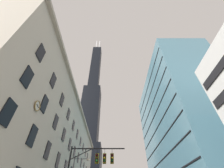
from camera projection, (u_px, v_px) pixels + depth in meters
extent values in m
cube|color=beige|center=(41.00, 155.00, 33.48)|extent=(15.08, 59.03, 23.75)
cube|color=#B2A893|center=(81.00, 113.00, 40.95)|extent=(0.70, 59.03, 0.60)
cube|color=black|center=(7.00, 112.00, 12.02)|extent=(0.14, 1.40, 2.20)
cube|color=black|center=(32.00, 136.00, 15.75)|extent=(0.14, 1.40, 2.20)
cube|color=black|center=(47.00, 150.00, 19.48)|extent=(0.14, 1.40, 2.20)
cube|color=black|center=(57.00, 160.00, 23.21)|extent=(0.14, 1.40, 2.20)
cube|color=black|center=(65.00, 167.00, 26.94)|extent=(0.14, 1.40, 2.20)
cube|color=black|center=(27.00, 77.00, 14.82)|extent=(0.14, 1.40, 2.20)
cube|color=black|center=(44.00, 104.00, 18.55)|extent=(0.14, 1.40, 2.20)
cube|color=black|center=(55.00, 122.00, 22.28)|extent=(0.14, 1.40, 2.20)
cube|color=black|center=(63.00, 135.00, 26.01)|extent=(0.14, 1.40, 2.20)
cube|color=black|center=(69.00, 144.00, 29.74)|extent=(0.14, 1.40, 2.20)
cube|color=black|center=(74.00, 152.00, 33.47)|extent=(0.14, 1.40, 2.20)
cube|color=black|center=(78.00, 158.00, 37.20)|extent=(0.14, 1.40, 2.20)
cube|color=black|center=(81.00, 163.00, 40.93)|extent=(0.14, 1.40, 2.20)
cube|color=black|center=(83.00, 167.00, 44.66)|extent=(0.14, 1.40, 2.20)
cube|color=black|center=(40.00, 52.00, 17.62)|extent=(0.14, 1.40, 2.20)
cube|color=black|center=(53.00, 80.00, 21.35)|extent=(0.14, 1.40, 2.20)
cube|color=black|center=(61.00, 100.00, 25.08)|extent=(0.14, 1.40, 2.20)
cube|color=black|center=(68.00, 114.00, 28.81)|extent=(0.14, 1.40, 2.20)
cube|color=black|center=(73.00, 125.00, 32.54)|extent=(0.14, 1.40, 2.20)
cube|color=black|center=(77.00, 134.00, 36.27)|extent=(0.14, 1.40, 2.20)
cube|color=black|center=(80.00, 141.00, 40.00)|extent=(0.14, 1.40, 2.20)
cube|color=black|center=(83.00, 147.00, 43.73)|extent=(0.14, 1.40, 2.20)
cube|color=black|center=(85.00, 152.00, 47.46)|extent=(0.14, 1.40, 2.20)
cube|color=black|center=(87.00, 157.00, 51.19)|extent=(0.14, 1.40, 2.20)
torus|color=olive|center=(37.00, 106.00, 16.71)|extent=(0.11, 1.26, 1.26)
cylinder|color=silver|center=(37.00, 106.00, 16.71)|extent=(0.05, 1.09, 1.09)
cube|color=black|center=(37.00, 105.00, 16.63)|extent=(0.03, 0.33, 0.14)
cube|color=black|center=(38.00, 107.00, 16.86)|extent=(0.03, 0.49, 0.12)
cube|color=black|center=(89.00, 115.00, 123.45)|extent=(15.86, 15.86, 54.20)
cube|color=black|center=(95.00, 68.00, 164.05)|extent=(10.19, 10.19, 67.74)
cylinder|color=silver|center=(96.00, 46.00, 193.67)|extent=(1.20, 1.20, 21.23)
cylinder|color=silver|center=(99.00, 46.00, 193.68)|extent=(1.20, 1.20, 21.23)
cube|color=teal|center=(179.00, 130.00, 42.52)|extent=(14.33, 36.77, 40.09)
cube|color=black|center=(162.00, 160.00, 37.14)|extent=(0.12, 35.77, 0.24)
cube|color=black|center=(158.00, 144.00, 39.81)|extent=(0.12, 35.77, 0.24)
cube|color=black|center=(155.00, 130.00, 42.47)|extent=(0.12, 35.77, 0.24)
cube|color=black|center=(153.00, 118.00, 45.13)|extent=(0.12, 35.77, 0.24)
cube|color=black|center=(151.00, 107.00, 47.80)|extent=(0.12, 35.77, 0.24)
cube|color=black|center=(149.00, 98.00, 50.46)|extent=(0.12, 35.77, 0.24)
cube|color=black|center=(147.00, 89.00, 53.12)|extent=(0.12, 35.77, 0.24)
cylinder|color=black|center=(98.00, 149.00, 17.16)|extent=(6.37, 0.14, 0.14)
cylinder|color=black|center=(81.00, 154.00, 16.75)|extent=(2.62, 0.10, 1.34)
cylinder|color=black|center=(97.00, 151.00, 16.96)|extent=(0.04, 0.04, 0.60)
cube|color=black|center=(96.00, 158.00, 16.46)|extent=(0.30, 0.30, 0.90)
cube|color=olive|center=(96.00, 159.00, 16.58)|extent=(0.40, 0.40, 1.04)
sphere|color=#450808|center=(96.00, 155.00, 16.52)|extent=(0.20, 0.20, 0.20)
sphere|color=#4B3A08|center=(96.00, 158.00, 16.34)|extent=(0.20, 0.20, 0.20)
sphere|color=green|center=(96.00, 160.00, 16.15)|extent=(0.20, 0.20, 0.20)
cylinder|color=black|center=(104.00, 151.00, 16.96)|extent=(0.04, 0.04, 0.60)
cube|color=black|center=(104.00, 158.00, 16.46)|extent=(0.30, 0.30, 0.90)
cube|color=olive|center=(104.00, 159.00, 16.59)|extent=(0.40, 0.40, 1.04)
sphere|color=#450808|center=(104.00, 155.00, 16.53)|extent=(0.20, 0.20, 0.20)
sphere|color=yellow|center=(104.00, 158.00, 16.34)|extent=(0.20, 0.20, 0.20)
sphere|color=#083D10|center=(104.00, 160.00, 16.15)|extent=(0.20, 0.20, 0.20)
cylinder|color=black|center=(111.00, 151.00, 16.96)|extent=(0.04, 0.04, 0.60)
cube|color=black|center=(111.00, 158.00, 16.46)|extent=(0.30, 0.30, 0.90)
cube|color=olive|center=(111.00, 159.00, 16.59)|extent=(0.40, 0.40, 1.04)
sphere|color=#450808|center=(111.00, 155.00, 16.53)|extent=(0.20, 0.20, 0.20)
sphere|color=yellow|center=(111.00, 158.00, 16.34)|extent=(0.20, 0.20, 0.20)
sphere|color=#083D10|center=(111.00, 160.00, 16.16)|extent=(0.20, 0.20, 0.20)
cylinder|color=#47474C|center=(81.00, 159.00, 22.51)|extent=(2.09, 0.10, 0.10)
ellipsoid|color=#EFE5C6|center=(87.00, 159.00, 22.45)|extent=(0.56, 0.32, 0.24)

